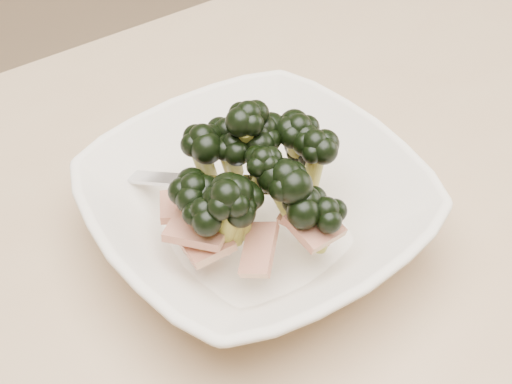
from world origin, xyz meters
The scene contains 1 object.
broccoli_dish centered at (0.07, 0.06, 0.79)m, with size 0.26×0.26×0.12m.
Camera 1 is at (-0.15, -0.27, 1.19)m, focal length 50.00 mm.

